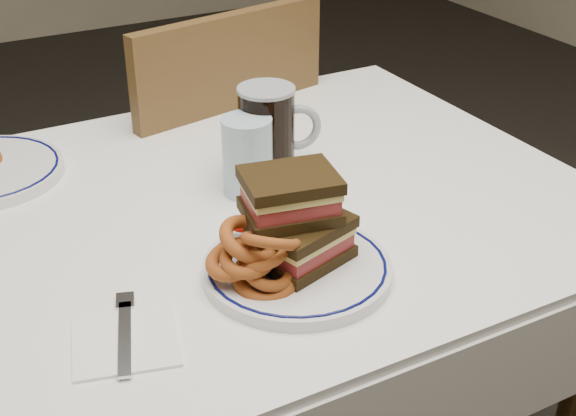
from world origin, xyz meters
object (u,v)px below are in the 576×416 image
reuben_sandwich (296,218)px  main_plate (297,268)px  beer_mug (269,132)px  chair_far (204,192)px

reuben_sandwich → main_plate: bearing=-113.9°
main_plate → beer_mug: beer_mug is taller
chair_far → beer_mug: bearing=-96.6°
reuben_sandwich → chair_far: bearing=77.9°
main_plate → reuben_sandwich: (0.01, 0.01, 0.07)m
main_plate → beer_mug: size_ratio=1.65×
chair_far → main_plate: bearing=-102.3°
reuben_sandwich → beer_mug: beer_mug is taller
reuben_sandwich → beer_mug: size_ratio=0.97×
chair_far → reuben_sandwich: (-0.15, -0.68, 0.32)m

